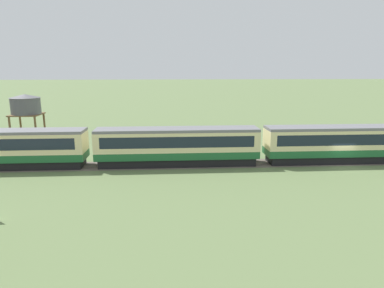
% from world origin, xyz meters
% --- Properties ---
extents(ground_plane, '(600.00, 600.00, 0.00)m').
position_xyz_m(ground_plane, '(0.00, 0.00, 0.00)').
color(ground_plane, '#607547').
extents(passenger_train, '(93.85, 3.21, 4.15)m').
position_xyz_m(passenger_train, '(-17.95, 1.71, 2.30)').
color(passenger_train, '#1E6033').
rests_on(passenger_train, ground_plane).
extents(railway_track, '(159.67, 3.60, 0.04)m').
position_xyz_m(railway_track, '(-21.20, 1.71, 0.01)').
color(railway_track, '#665B51').
rests_on(railway_track, ground_plane).
extents(water_tower, '(4.12, 4.12, 7.07)m').
position_xyz_m(water_tower, '(-39.02, 13.73, 5.54)').
color(water_tower, brown).
rests_on(water_tower, ground_plane).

